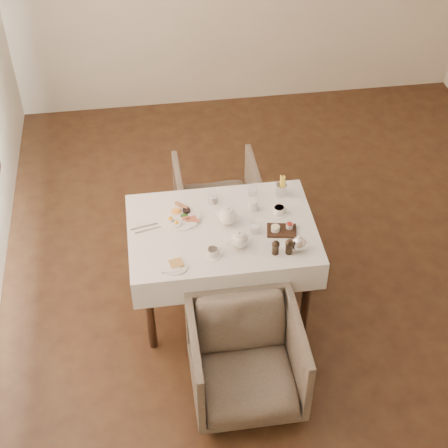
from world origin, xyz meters
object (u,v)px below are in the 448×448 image
Objects in this scene: table at (222,240)px; armchair_near at (246,360)px; teapot_centre at (228,215)px; breakfast_plate at (179,216)px; armchair_far at (217,199)px.

table is 0.86m from armchair_near.
armchair_near is 4.13× the size of teapot_centre.
teapot_centre is at bearing 45.83° from table.
breakfast_plate is (-0.28, 0.16, 0.13)m from table.
armchair_near is 0.98m from teapot_centre.
table is at bearing 83.94° from armchair_far.
armchair_far is at bearing 105.57° from teapot_centre.
armchair_far is (0.08, 0.83, -0.33)m from table.
armchair_near is 1.07× the size of armchair_far.
breakfast_plate is at bearing 108.52° from armchair_near.
breakfast_plate is at bearing 61.34° from armchair_far.
teapot_centre reaches higher than armchair_near.
armchair_far is at bearing 39.22° from breakfast_plate.
table reaches higher than armchair_near.
table is at bearing -116.41° from teapot_centre.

